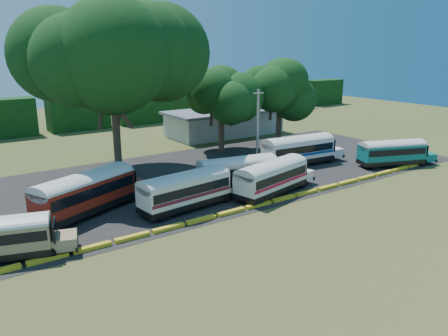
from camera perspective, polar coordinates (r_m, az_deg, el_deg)
ground at (r=37.60m, az=3.67°, el=-5.95°), size 160.00×160.00×0.00m
asphalt_strip at (r=47.52m, az=-4.37°, el=-1.32°), size 64.00×24.00×0.02m
curb at (r=38.28m, az=2.74°, el=-5.30°), size 53.70×0.45×0.30m
terminal_building at (r=70.80m, az=0.09°, el=6.02°), size 19.00×9.00×4.00m
treeline_backdrop at (r=79.17m, az=-18.50°, el=6.94°), size 130.00×4.00×6.00m
bus_red at (r=38.55m, az=-17.45°, el=-2.81°), size 11.27×6.96×3.65m
bus_cream_west at (r=38.09m, az=-4.87°, el=-2.66°), size 10.40×3.62×3.35m
bus_cream_east at (r=43.69m, az=2.03°, el=-0.31°), size 10.08×4.14×3.22m
bus_white_red at (r=41.92m, az=6.39°, el=-0.99°), size 10.50×4.73×3.35m
bus_white_blue at (r=52.90m, az=9.82°, el=2.51°), size 11.13×3.60×3.60m
bus_teal at (r=55.56m, az=21.23°, el=2.05°), size 9.77×5.56×3.14m
tree_west at (r=46.71m, az=-14.48°, el=13.54°), size 15.32×15.32×18.15m
tree_center at (r=58.25m, az=-0.36°, el=10.19°), size 8.57×8.57×11.52m
tree_east at (r=63.48m, az=7.34°, el=10.43°), size 8.39×8.39×11.36m
utility_pole at (r=53.26m, az=4.43°, el=5.56°), size 1.60×0.30×8.90m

